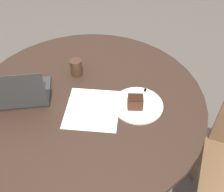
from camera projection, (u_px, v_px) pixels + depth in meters
name	position (u px, v px, depth m)	size (l,w,h in m)	color
ground_plane	(94.00, 167.00, 1.98)	(12.00, 12.00, 0.00)	#4C4742
dining_table	(89.00, 114.00, 1.55)	(1.30, 1.30, 0.75)	black
paper_document	(92.00, 109.00, 1.38)	(0.32, 0.31, 0.00)	white
plate	(138.00, 105.00, 1.40)	(0.27, 0.27, 0.01)	silver
cake_slice	(135.00, 102.00, 1.35)	(0.07, 0.09, 0.07)	#472619
fork	(143.00, 97.00, 1.43)	(0.17, 0.03, 0.00)	silver
coffee_glass	(76.00, 67.00, 1.55)	(0.07, 0.07, 0.10)	#3D2619
laptop	(21.00, 93.00, 1.41)	(0.33, 0.36, 0.24)	#2D2D2D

